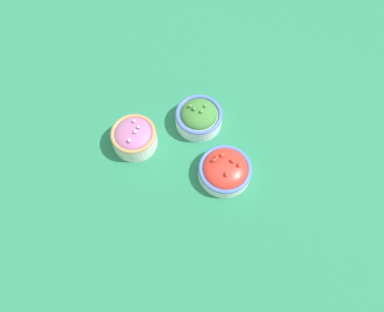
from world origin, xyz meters
The scene contains 4 objects.
ground_plane centered at (0.00, 0.00, 0.00)m, with size 3.00×3.00×0.00m, color #23704C.
bowl_cherry_tomatoes centered at (0.08, -0.04, 0.03)m, with size 0.14×0.14×0.06m.
bowl_red_onion centered at (-0.15, 0.06, 0.04)m, with size 0.12×0.12×0.07m.
bowl_broccoli centered at (0.02, 0.12, 0.03)m, with size 0.13×0.13×0.08m.
Camera 1 is at (-0.01, -0.43, 0.91)m, focal length 35.00 mm.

